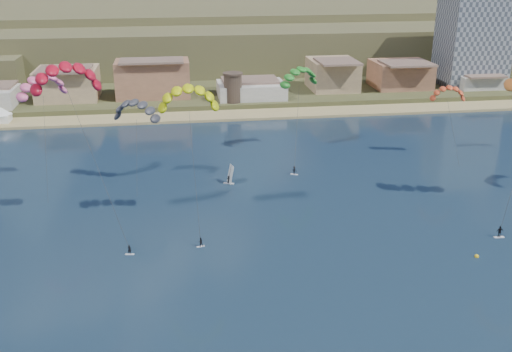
{
  "coord_description": "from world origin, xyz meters",
  "views": [
    {
      "loc": [
        -12.41,
        -54.43,
        43.37
      ],
      "look_at": [
        0.0,
        32.0,
        10.0
      ],
      "focal_mm": 41.42,
      "sensor_mm": 36.0,
      "label": 1
    }
  ],
  "objects_px": {
    "buoy": "(477,256)",
    "kitesurfer_yellow": "(188,94)",
    "watchtower": "(233,87)",
    "windsurfer": "(229,178)",
    "apartment_tower": "(474,35)",
    "kitesurfer_red": "(65,72)",
    "kitesurfer_green": "(299,74)"
  },
  "relations": [
    {
      "from": "buoy",
      "to": "kitesurfer_yellow",
      "type": "bearing_deg",
      "value": 156.79
    },
    {
      "from": "kitesurfer_yellow",
      "to": "windsurfer",
      "type": "xyz_separation_m",
      "value": [
        7.9,
        17.46,
        -21.18
      ]
    },
    {
      "from": "apartment_tower",
      "to": "kitesurfer_red",
      "type": "distance_m",
      "value": 145.34
    },
    {
      "from": "kitesurfer_yellow",
      "to": "kitesurfer_green",
      "type": "distance_m",
      "value": 43.87
    },
    {
      "from": "kitesurfer_red",
      "to": "buoy",
      "type": "distance_m",
      "value": 68.15
    },
    {
      "from": "kitesurfer_yellow",
      "to": "windsurfer",
      "type": "relative_size",
      "value": 6.57
    },
    {
      "from": "apartment_tower",
      "to": "windsurfer",
      "type": "distance_m",
      "value": 115.17
    },
    {
      "from": "apartment_tower",
      "to": "windsurfer",
      "type": "relative_size",
      "value": 8.42
    },
    {
      "from": "kitesurfer_red",
      "to": "kitesurfer_yellow",
      "type": "bearing_deg",
      "value": -0.92
    },
    {
      "from": "apartment_tower",
      "to": "buoy",
      "type": "bearing_deg",
      "value": -115.97
    },
    {
      "from": "apartment_tower",
      "to": "kitesurfer_red",
      "type": "xyz_separation_m",
      "value": [
        -113.3,
        -90.65,
        8.42
      ]
    },
    {
      "from": "watchtower",
      "to": "buoy",
      "type": "bearing_deg",
      "value": -74.16
    },
    {
      "from": "apartment_tower",
      "to": "kitesurfer_green",
      "type": "relative_size",
      "value": 1.41
    },
    {
      "from": "kitesurfer_red",
      "to": "kitesurfer_yellow",
      "type": "xyz_separation_m",
      "value": [
        18.28,
        -0.29,
        -3.86
      ]
    },
    {
      "from": "watchtower",
      "to": "kitesurfer_yellow",
      "type": "height_order",
      "value": "kitesurfer_yellow"
    },
    {
      "from": "kitesurfer_red",
      "to": "kitesurfer_yellow",
      "type": "height_order",
      "value": "kitesurfer_red"
    },
    {
      "from": "kitesurfer_yellow",
      "to": "windsurfer",
      "type": "height_order",
      "value": "kitesurfer_yellow"
    },
    {
      "from": "kitesurfer_red",
      "to": "apartment_tower",
      "type": "bearing_deg",
      "value": 38.66
    },
    {
      "from": "kitesurfer_red",
      "to": "kitesurfer_green",
      "type": "distance_m",
      "value": 56.76
    },
    {
      "from": "kitesurfer_yellow",
      "to": "buoy",
      "type": "relative_size",
      "value": 37.95
    },
    {
      "from": "watchtower",
      "to": "windsurfer",
      "type": "relative_size",
      "value": 2.26
    },
    {
      "from": "kitesurfer_green",
      "to": "watchtower",
      "type": "bearing_deg",
      "value": 104.2
    },
    {
      "from": "kitesurfer_red",
      "to": "kitesurfer_green",
      "type": "bearing_deg",
      "value": 38.71
    },
    {
      "from": "windsurfer",
      "to": "kitesurfer_yellow",
      "type": "bearing_deg",
      "value": -114.35
    },
    {
      "from": "watchtower",
      "to": "kitesurfer_red",
      "type": "distance_m",
      "value": 85.9
    },
    {
      "from": "kitesurfer_green",
      "to": "buoy",
      "type": "height_order",
      "value": "kitesurfer_green"
    },
    {
      "from": "watchtower",
      "to": "kitesurfer_green",
      "type": "distance_m",
      "value": 44.38
    },
    {
      "from": "kitesurfer_green",
      "to": "windsurfer",
      "type": "xyz_separation_m",
      "value": [
        -17.62,
        -17.94,
        -16.7
      ]
    },
    {
      "from": "kitesurfer_green",
      "to": "kitesurfer_red",
      "type": "bearing_deg",
      "value": -141.29
    },
    {
      "from": "watchtower",
      "to": "kitesurfer_red",
      "type": "height_order",
      "value": "kitesurfer_red"
    },
    {
      "from": "kitesurfer_red",
      "to": "kitesurfer_green",
      "type": "xyz_separation_m",
      "value": [
        43.81,
        35.11,
        -8.34
      ]
    },
    {
      "from": "windsurfer",
      "to": "kitesurfer_green",
      "type": "bearing_deg",
      "value": 45.51
    }
  ]
}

